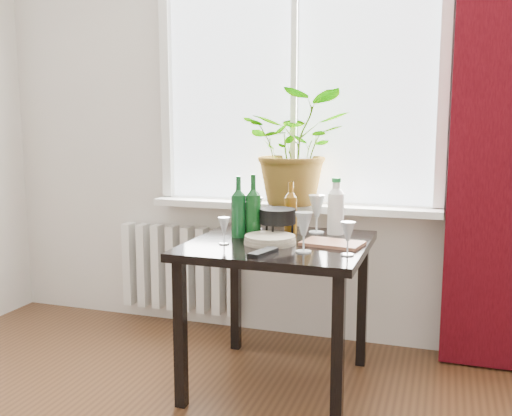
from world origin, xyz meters
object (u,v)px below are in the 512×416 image
(wine_bottle_left, at_px, (239,206))
(wineglass_front_left, at_px, (224,230))
(tv_remote, at_px, (263,252))
(potted_plant, at_px, (297,148))
(fondue_pot, at_px, (277,223))
(bottle_amber, at_px, (291,207))
(cutting_board, at_px, (333,243))
(table, at_px, (279,260))
(wineglass_back_left, at_px, (256,213))
(wineglass_far_right, at_px, (348,238))
(cleaning_bottle, at_px, (336,206))
(wine_bottle_right, at_px, (253,206))
(radiator, at_px, (180,268))
(wineglass_back_center, at_px, (317,213))
(wineglass_front_right, at_px, (304,232))
(plate_stack, at_px, (270,239))

(wine_bottle_left, distance_m, wineglass_front_left, 0.20)
(tv_remote, bearing_deg, potted_plant, 109.53)
(wine_bottle_left, distance_m, fondue_pot, 0.21)
(bottle_amber, xyz_separation_m, cutting_board, (0.27, -0.23, -0.13))
(table, relative_size, bottle_amber, 3.09)
(potted_plant, distance_m, cutting_board, 0.77)
(tv_remote, bearing_deg, wineglass_back_left, 126.37)
(wine_bottle_left, bearing_deg, wineglass_far_right, -21.25)
(wineglass_front_left, bearing_deg, cleaning_bottle, 41.87)
(wine_bottle_right, bearing_deg, tv_remote, -64.67)
(potted_plant, relative_size, bottle_amber, 2.38)
(wineglass_far_right, bearing_deg, wineglass_back_left, 141.80)
(radiator, xyz_separation_m, wineglass_far_right, (1.22, -0.82, 0.44))
(wine_bottle_left, bearing_deg, potted_plant, 72.14)
(radiator, bearing_deg, wineglass_back_center, -20.09)
(bottle_amber, distance_m, fondue_pot, 0.15)
(wineglass_front_right, bearing_deg, wine_bottle_left, 149.69)
(radiator, relative_size, wineglass_front_left, 6.06)
(radiator, xyz_separation_m, cutting_board, (1.11, -0.63, 0.37))
(bottle_amber, bearing_deg, wineglass_back_left, 172.50)
(radiator, relative_size, table, 0.94)
(plate_stack, relative_size, tv_remote, 1.43)
(wine_bottle_left, relative_size, wineglass_back_left, 1.74)
(potted_plant, bearing_deg, cutting_board, -59.76)
(wine_bottle_left, height_order, cutting_board, wine_bottle_left)
(radiator, height_order, cleaning_bottle, cleaning_bottle)
(cleaning_bottle, xyz_separation_m, cutting_board, (0.04, -0.27, -0.14))
(cleaning_bottle, distance_m, wineglass_front_left, 0.62)
(radiator, relative_size, wineglass_front_right, 4.29)
(wine_bottle_right, bearing_deg, bottle_amber, 49.92)
(table, height_order, wineglass_front_left, wineglass_front_left)
(wineglass_front_right, height_order, wineglass_front_left, wineglass_front_right)
(radiator, xyz_separation_m, plate_stack, (0.82, -0.70, 0.38))
(radiator, bearing_deg, table, -36.54)
(bottle_amber, distance_m, plate_stack, 0.32)
(wineglass_front_left, bearing_deg, wine_bottle_right, 68.53)
(radiator, bearing_deg, bottle_amber, -25.12)
(wineglass_far_right, bearing_deg, potted_plant, 119.68)
(cleaning_bottle, height_order, wineglass_front_left, cleaning_bottle)
(wine_bottle_right, height_order, wineglass_far_right, wine_bottle_right)
(wineglass_back_left, distance_m, fondue_pot, 0.23)
(wine_bottle_right, xyz_separation_m, wineglass_back_center, (0.28, 0.22, -0.06))
(wineglass_back_center, distance_m, tv_remote, 0.59)
(bottle_amber, xyz_separation_m, tv_remote, (0.02, -0.53, -0.13))
(bottle_amber, relative_size, cleaning_bottle, 0.92)
(radiator, relative_size, wineglass_back_left, 4.42)
(wineglass_back_left, relative_size, plate_stack, 0.72)
(plate_stack, xyz_separation_m, tv_remote, (0.04, -0.23, -0.01))
(wineglass_front_right, bearing_deg, wineglass_back_left, 129.79)
(table, distance_m, wineglass_front_right, 0.32)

